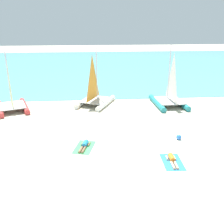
{
  "coord_description": "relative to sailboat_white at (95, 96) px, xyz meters",
  "views": [
    {
      "loc": [
        -1.52,
        -12.39,
        7.69
      ],
      "look_at": [
        0.0,
        5.81,
        1.2
      ],
      "focal_mm": 42.33,
      "sensor_mm": 36.0,
      "label": 1
    }
  ],
  "objects": [
    {
      "name": "ground_plane",
      "position": [
        1.14,
        -1.43,
        -0.79
      ],
      "size": [
        120.0,
        120.0,
        0.0
      ],
      "primitive_type": "plane",
      "color": "beige"
    },
    {
      "name": "ocean_water",
      "position": [
        1.14,
        21.48,
        -0.76
      ],
      "size": [
        120.0,
        40.0,
        0.05
      ],
      "primitive_type": "cube",
      "color": "#5BB2C1",
      "rests_on": "ground"
    },
    {
      "name": "sailboat_white",
      "position": [
        0.0,
        0.0,
        0.0
      ],
      "size": [
        4.02,
        4.75,
        5.28
      ],
      "rotation": [
        0.0,
        0.0,
        -0.43
      ],
      "color": "white",
      "rests_on": "ground"
    },
    {
      "name": "sailboat_teal",
      "position": [
        6.87,
        -0.87,
        0.04
      ],
      "size": [
        2.89,
        4.36,
        5.54
      ],
      "rotation": [
        0.0,
        0.0,
        0.04
      ],
      "color": "teal",
      "rests_on": "ground"
    },
    {
      "name": "sailboat_red",
      "position": [
        -7.31,
        -1.07,
        -0.02
      ],
      "size": [
        3.71,
        4.57,
        5.16
      ],
      "rotation": [
        0.0,
        0.0,
        0.35
      ],
      "color": "#CC3838",
      "rests_on": "ground"
    },
    {
      "name": "towel_left",
      "position": [
        -0.88,
        -8.77,
        -0.78
      ],
      "size": [
        1.54,
        2.11,
        0.01
      ],
      "primitive_type": "cube",
      "rotation": [
        0.0,
        0.0,
        -0.25
      ],
      "color": "#4CB266",
      "rests_on": "ground"
    },
    {
      "name": "sunbather_left",
      "position": [
        -0.87,
        -8.71,
        -0.66
      ],
      "size": [
        0.77,
        1.55,
        0.3
      ],
      "rotation": [
        0.0,
        0.0,
        -0.25
      ],
      "color": "#268CCC",
      "rests_on": "towel_left"
    },
    {
      "name": "towel_right",
      "position": [
        4.12,
        -11.0,
        -0.78
      ],
      "size": [
        1.19,
        1.95,
        0.01
      ],
      "primitive_type": "cube",
      "rotation": [
        0.0,
        0.0,
        -0.05
      ],
      "color": "#338CD8",
      "rests_on": "ground"
    },
    {
      "name": "sunbather_right",
      "position": [
        4.13,
        -10.94,
        -0.66
      ],
      "size": [
        0.56,
        1.56,
        0.3
      ],
      "rotation": [
        0.0,
        0.0,
        -0.05
      ],
      "color": "orange",
      "rests_on": "towel_right"
    },
    {
      "name": "beach_ball",
      "position": [
        5.44,
        -8.13,
        -0.61
      ],
      "size": [
        0.35,
        0.35,
        0.35
      ],
      "primitive_type": "sphere",
      "color": "#337FE5",
      "rests_on": "ground"
    }
  ]
}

